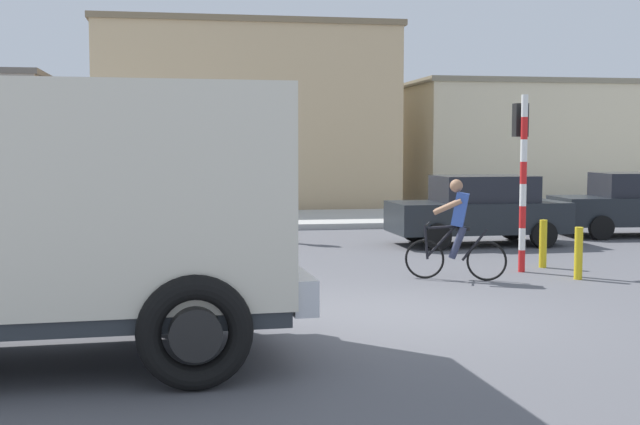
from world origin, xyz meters
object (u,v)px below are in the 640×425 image
car_far_side (636,204)px  bollard_far (543,244)px  cyclist (456,230)px  pedestrian_near_kerb (288,207)px  bollard_near (579,253)px  car_red_near (479,210)px  truck_foreground (31,206)px  traffic_light_pole (522,158)px

car_far_side → bollard_far: 6.70m
cyclist → pedestrian_near_kerb: 6.15m
pedestrian_near_kerb → bollard_near: pedestrian_near_kerb is taller
car_red_near → bollard_far: (-0.08, -3.60, -0.37)m
cyclist → car_far_side: size_ratio=0.42×
bollard_near → bollard_far: 1.40m
truck_foreground → car_red_near: bearing=47.9°
truck_foreground → car_red_near: size_ratio=1.37×
bollard_near → bollard_far: size_ratio=1.00×
pedestrian_near_kerb → bollard_near: bearing=-55.3°
car_red_near → bollard_near: 5.02m
truck_foreground → car_red_near: truck_foreground is taller
traffic_light_pole → car_red_near: size_ratio=0.79×
car_far_side → bollard_far: size_ratio=4.58×
truck_foreground → pedestrian_near_kerb: 11.07m
traffic_light_pole → car_far_side: traffic_light_pole is taller
car_far_side → traffic_light_pole: bearing=-136.1°
car_red_near → bollard_far: 3.62m
car_red_near → pedestrian_near_kerb: bearing=165.9°
traffic_light_pole → pedestrian_near_kerb: (-3.61, 5.05, -1.22)m
traffic_light_pole → bollard_near: (0.61, -1.04, -1.62)m
car_far_side → bollard_far: car_far_side is taller
truck_foreground → pedestrian_near_kerb: truck_foreground is taller
truck_foreground → car_red_near: 12.44m
bollard_far → cyclist: bearing=-152.4°
truck_foreground → pedestrian_near_kerb: size_ratio=3.41×
car_red_near → car_far_side: size_ratio=0.98×
car_red_near → car_far_side: (4.62, 1.15, 0.00)m
pedestrian_near_kerb → bollard_far: 6.31m
bollard_near → bollard_far: bearing=90.0°
car_red_near → pedestrian_near_kerb: pedestrian_near_kerb is taller
bollard_near → cyclist: bearing=171.5°
cyclist → car_far_side: cyclist is taller
truck_foreground → bollard_far: truck_foreground is taller
cyclist → traffic_light_pole: 2.03m
truck_foreground → traffic_light_pole: bearing=34.5°
car_red_near → bollard_near: (-0.08, -5.00, -0.37)m
bollard_far → bollard_near: bearing=-90.0°
car_far_side → bollard_near: 7.75m
bollard_near → pedestrian_near_kerb: bearing=124.7°
truck_foreground → bollard_near: size_ratio=6.13×
pedestrian_near_kerb → bollard_far: size_ratio=1.80×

